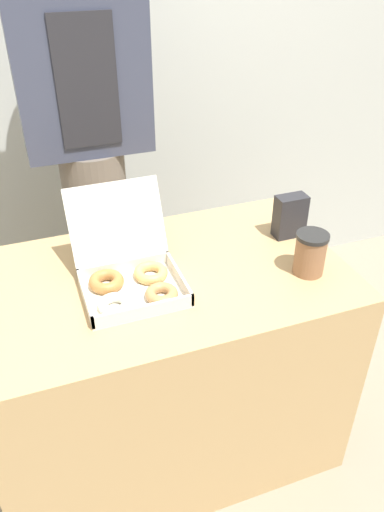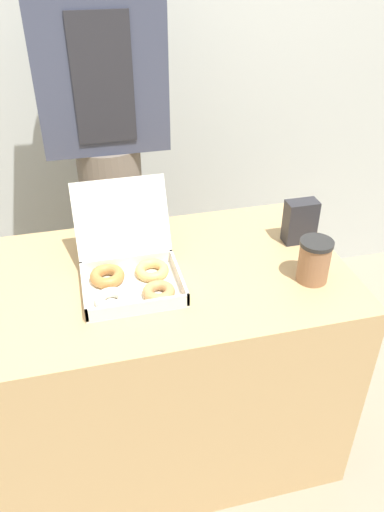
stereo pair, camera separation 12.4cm
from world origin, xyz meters
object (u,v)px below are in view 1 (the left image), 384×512
object	(u,v)px
donut_box	(130,276)
coffee_cup	(310,253)
napkin_holder	(290,216)
person_customer	(89,137)

from	to	relation	value
donut_box	coffee_cup	xyz separation A→B (m)	(0.51, -0.11, 0.03)
donut_box	napkin_holder	world-z (taller)	donut_box
person_customer	coffee_cup	bearing A→B (deg)	-51.79
coffee_cup	person_customer	xyz separation A→B (m)	(-0.51, 0.64, 0.19)
napkin_holder	person_customer	size ratio (longest dim) A/B	0.08
napkin_holder	coffee_cup	bearing A→B (deg)	-103.43
coffee_cup	person_customer	size ratio (longest dim) A/B	0.07
donut_box	person_customer	world-z (taller)	person_customer
donut_box	coffee_cup	distance (m)	0.52
donut_box	napkin_holder	distance (m)	0.57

